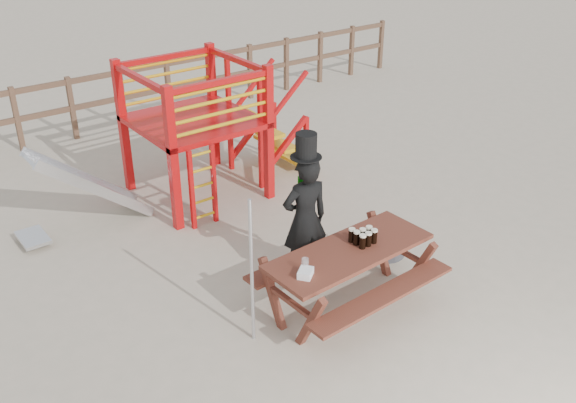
# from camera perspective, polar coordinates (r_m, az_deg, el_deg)

# --- Properties ---
(ground) EXTENTS (60.00, 60.00, 0.00)m
(ground) POSITION_cam_1_polar(r_m,az_deg,el_deg) (7.65, 4.60, -9.31)
(ground) COLOR tan
(ground) RESTS_ON ground
(back_fence) EXTENTS (15.09, 0.09, 1.20)m
(back_fence) POSITION_cam_1_polar(r_m,az_deg,el_deg) (12.82, -16.63, 8.96)
(back_fence) COLOR brown
(back_fence) RESTS_ON ground
(playground_fort) EXTENTS (4.71, 1.84, 2.10)m
(playground_fort) POSITION_cam_1_polar(r_m,az_deg,el_deg) (9.79, -8.62, 6.26)
(playground_fort) COLOR #B80C0D
(playground_fort) RESTS_ON ground
(picnic_table) EXTENTS (2.04, 1.44, 0.77)m
(picnic_table) POSITION_cam_1_polar(r_m,az_deg,el_deg) (7.40, 5.41, -6.15)
(picnic_table) COLOR brown
(picnic_table) RESTS_ON ground
(man_with_hat) EXTENTS (0.66, 0.49, 1.93)m
(man_with_hat) POSITION_cam_1_polar(r_m,az_deg,el_deg) (7.69, 1.53, -1.33)
(man_with_hat) COLOR black
(man_with_hat) RESTS_ON ground
(metal_pole) EXTENTS (0.04, 0.04, 1.72)m
(metal_pole) POSITION_cam_1_polar(r_m,az_deg,el_deg) (6.68, -3.24, -6.35)
(metal_pole) COLOR #B2B2B7
(metal_pole) RESTS_ON ground
(parasol_base) EXTENTS (0.54, 0.54, 0.23)m
(parasol_base) POSITION_cam_1_polar(r_m,az_deg,el_deg) (8.67, 8.59, -4.19)
(parasol_base) COLOR #38373C
(parasol_base) RESTS_ON ground
(paper_bag) EXTENTS (0.23, 0.22, 0.08)m
(paper_bag) POSITION_cam_1_polar(r_m,az_deg,el_deg) (6.75, 1.57, -6.38)
(paper_bag) COLOR white
(paper_bag) RESTS_ON picnic_table
(stout_pints) EXTENTS (0.26, 0.26, 0.17)m
(stout_pints) POSITION_cam_1_polar(r_m,az_deg,el_deg) (7.33, 6.73, -3.13)
(stout_pints) COLOR black
(stout_pints) RESTS_ON picnic_table
(empty_glasses) EXTENTS (0.08, 0.08, 0.15)m
(empty_glasses) POSITION_cam_1_polar(r_m,az_deg,el_deg) (6.82, 1.53, -5.68)
(empty_glasses) COLOR silver
(empty_glasses) RESTS_ON picnic_table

